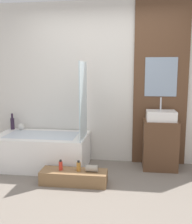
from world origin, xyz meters
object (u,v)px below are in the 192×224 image
object	(u,v)px
wooden_step_bench	(74,177)
vase_round_light	(21,127)
sink	(161,116)
vase_tall_dark	(12,123)
bottle_soap_secondary	(79,166)
bottle_soap_primary	(61,165)
bathtub	(42,150)

from	to	relation	value
wooden_step_bench	vase_round_light	distance (m)	1.48
sink	vase_tall_dark	xyz separation A→B (m)	(-2.46, 0.15, -0.21)
vase_tall_dark	bottle_soap_secondary	size ratio (longest dim) A/B	1.93
wooden_step_bench	bottle_soap_secondary	world-z (taller)	bottle_soap_secondary
vase_tall_dark	sink	bearing A→B (deg)	-3.45
wooden_step_bench	vase_tall_dark	bearing A→B (deg)	144.67
sink	bottle_soap_primary	bearing A→B (deg)	-151.65
vase_round_light	sink	bearing A→B (deg)	-3.15
sink	vase_tall_dark	size ratio (longest dim) A/B	1.60
vase_round_light	wooden_step_bench	bearing A→B (deg)	-38.52
wooden_step_bench	bottle_soap_secondary	xyz separation A→B (m)	(0.07, 0.00, 0.15)
bottle_soap_primary	bathtub	bearing A→B (deg)	128.18
wooden_step_bench	bottle_soap_primary	xyz separation A→B (m)	(-0.18, 0.00, 0.15)
bathtub	sink	size ratio (longest dim) A/B	3.26
bottle_soap_primary	bottle_soap_secondary	distance (m)	0.25
vase_tall_dark	bottle_soap_primary	distance (m)	1.45
bathtub	bottle_soap_primary	distance (m)	0.73
bottle_soap_primary	vase_tall_dark	bearing A→B (deg)	140.44
vase_tall_dark	vase_round_light	distance (m)	0.18
wooden_step_bench	sink	xyz separation A→B (m)	(1.20, 0.74, 0.74)
bathtub	bottle_soap_primary	bearing A→B (deg)	-51.82
sink	vase_tall_dark	distance (m)	2.47
vase_round_light	bottle_soap_secondary	bearing A→B (deg)	-36.87
sink	bottle_soap_secondary	size ratio (longest dim) A/B	3.07
wooden_step_bench	bottle_soap_primary	size ratio (longest dim) A/B	6.27
vase_tall_dark	bottle_soap_primary	xyz separation A→B (m)	(1.08, -0.89, -0.38)
sink	bottle_soap_secondary	xyz separation A→B (m)	(-1.13, -0.74, -0.59)
bottle_soap_secondary	vase_round_light	bearing A→B (deg)	143.13
wooden_step_bench	bottle_soap_primary	distance (m)	0.24
bathtub	vase_tall_dark	xyz separation A→B (m)	(-0.63, 0.32, 0.37)
bottle_soap_primary	vase_round_light	bearing A→B (deg)	136.43
bathtub	bottle_soap_primary	world-z (taller)	bathtub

